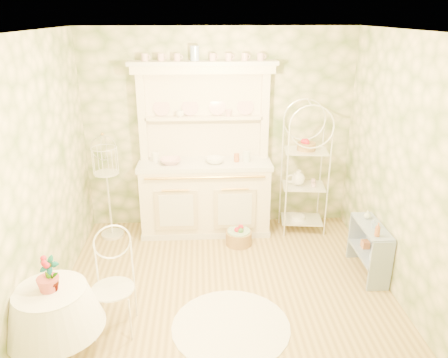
{
  "coord_description": "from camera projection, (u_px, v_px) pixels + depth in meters",
  "views": [
    {
      "loc": [
        -0.24,
        -3.94,
        2.85
      ],
      "look_at": [
        0.0,
        0.5,
        1.15
      ],
      "focal_mm": 35.0,
      "sensor_mm": 36.0,
      "label": 1
    }
  ],
  "objects": [
    {
      "name": "floor",
      "position": [
        226.0,
        295.0,
        4.71
      ],
      "size": [
        3.6,
        3.6,
        0.0
      ],
      "primitive_type": "plane",
      "color": "tan",
      "rests_on": "ground"
    },
    {
      "name": "ceiling",
      "position": [
        227.0,
        31.0,
        3.75
      ],
      "size": [
        3.6,
        3.6,
        0.0
      ],
      "primitive_type": "plane",
      "color": "white",
      "rests_on": "floor"
    },
    {
      "name": "wall_left",
      "position": [
        38.0,
        182.0,
        4.14
      ],
      "size": [
        3.6,
        3.6,
        0.0
      ],
      "primitive_type": "plane",
      "color": "beige",
      "rests_on": "floor"
    },
    {
      "name": "wall_right",
      "position": [
        408.0,
        175.0,
        4.32
      ],
      "size": [
        3.6,
        3.6,
        0.0
      ],
      "primitive_type": "plane",
      "color": "beige",
      "rests_on": "floor"
    },
    {
      "name": "wall_back",
      "position": [
        219.0,
        131.0,
        5.91
      ],
      "size": [
        3.6,
        3.6,
        0.0
      ],
      "primitive_type": "plane",
      "color": "beige",
      "rests_on": "floor"
    },
    {
      "name": "wall_front",
      "position": [
        245.0,
        287.0,
        2.55
      ],
      "size": [
        3.6,
        3.6,
        0.0
      ],
      "primitive_type": "plane",
      "color": "beige",
      "rests_on": "floor"
    },
    {
      "name": "kitchen_dresser",
      "position": [
        205.0,
        152.0,
        5.71
      ],
      "size": [
        1.87,
        0.61,
        2.29
      ],
      "primitive_type": "cube",
      "color": "white",
      "rests_on": "floor"
    },
    {
      "name": "bakers_rack",
      "position": [
        305.0,
        169.0,
        5.83
      ],
      "size": [
        0.6,
        0.46,
        1.79
      ],
      "primitive_type": "cube",
      "rotation": [
        0.0,
        0.0,
        -0.12
      ],
      "color": "white",
      "rests_on": "floor"
    },
    {
      "name": "side_shelf",
      "position": [
        369.0,
        249.0,
        5.01
      ],
      "size": [
        0.32,
        0.74,
        0.62
      ],
      "primitive_type": "cube",
      "rotation": [
        0.0,
        0.0,
        -0.07
      ],
      "color": "#8899B5",
      "rests_on": "floor"
    },
    {
      "name": "round_table",
      "position": [
        55.0,
        322.0,
        3.71
      ],
      "size": [
        0.83,
        0.83,
        0.78
      ],
      "primitive_type": "cylinder",
      "rotation": [
        0.0,
        0.0,
        -0.19
      ],
      "color": "white",
      "rests_on": "floor"
    },
    {
      "name": "cafe_chair",
      "position": [
        113.0,
        292.0,
        4.07
      ],
      "size": [
        0.48,
        0.48,
        0.82
      ],
      "primitive_type": "cube",
      "rotation": [
        0.0,
        0.0,
        0.36
      ],
      "color": "white",
      "rests_on": "floor"
    },
    {
      "name": "birdcage_stand",
      "position": [
        108.0,
        191.0,
        5.73
      ],
      "size": [
        0.35,
        0.35,
        1.33
      ],
      "primitive_type": "cube",
      "rotation": [
        0.0,
        0.0,
        -0.11
      ],
      "color": "white",
      "rests_on": "floor"
    },
    {
      "name": "floor_basket",
      "position": [
        239.0,
        237.0,
        5.71
      ],
      "size": [
        0.42,
        0.42,
        0.22
      ],
      "primitive_type": "cylinder",
      "rotation": [
        0.0,
        0.0,
        -0.28
      ],
      "color": "#A6804D",
      "rests_on": "floor"
    },
    {
      "name": "lace_rug",
      "position": [
        231.0,
        326.0,
        4.23
      ],
      "size": [
        1.43,
        1.43,
        0.01
      ],
      "primitive_type": "cylinder",
      "rotation": [
        0.0,
        0.0,
        0.28
      ],
      "color": "white",
      "rests_on": "floor"
    },
    {
      "name": "bowl_floral",
      "position": [
        171.0,
        163.0,
        5.68
      ],
      "size": [
        0.3,
        0.3,
        0.07
      ],
      "primitive_type": "imported",
      "rotation": [
        0.0,
        0.0,
        0.11
      ],
      "color": "white",
      "rests_on": "kitchen_dresser"
    },
    {
      "name": "bowl_white",
      "position": [
        215.0,
        163.0,
        5.7
      ],
      "size": [
        0.25,
        0.25,
        0.08
      ],
      "primitive_type": "imported",
      "rotation": [
        0.0,
        0.0,
        -0.02
      ],
      "color": "white",
      "rests_on": "kitchen_dresser"
    },
    {
      "name": "cup_left",
      "position": [
        180.0,
        114.0,
        5.68
      ],
      "size": [
        0.13,
        0.13,
        0.09
      ],
      "primitive_type": "imported",
      "rotation": [
        0.0,
        0.0,
        -0.19
      ],
      "color": "white",
      "rests_on": "kitchen_dresser"
    },
    {
      "name": "cup_right",
      "position": [
        229.0,
        114.0,
        5.7
      ],
      "size": [
        0.11,
        0.11,
        0.09
      ],
      "primitive_type": "imported",
      "rotation": [
        0.0,
        0.0,
        0.31
      ],
      "color": "white",
      "rests_on": "kitchen_dresser"
    },
    {
      "name": "potted_geranium",
      "position": [
        51.0,
        277.0,
        3.53
      ],
      "size": [
        0.18,
        0.14,
        0.31
      ],
      "primitive_type": "imported",
      "rotation": [
        0.0,
        0.0,
        -0.19
      ],
      "color": "#3F7238",
      "rests_on": "round_table"
    },
    {
      "name": "bottle_amber",
      "position": [
        378.0,
        231.0,
        4.64
      ],
      "size": [
        0.07,
        0.07,
        0.16
      ],
      "primitive_type": "imported",
      "rotation": [
        0.0,
        0.0,
        0.22
      ],
      "color": "#B16439",
      "rests_on": "side_shelf"
    },
    {
      "name": "bottle_blue",
      "position": [
        374.0,
        224.0,
        4.84
      ],
      "size": [
        0.05,
        0.05,
        0.11
      ],
      "primitive_type": "imported",
      "rotation": [
        0.0,
        0.0,
        -0.12
      ],
      "color": "#93AEDC",
      "rests_on": "side_shelf"
    },
    {
      "name": "bottle_glass",
      "position": [
        367.0,
        216.0,
        5.05
      ],
      "size": [
        0.09,
        0.09,
        0.1
      ],
      "primitive_type": "imported",
      "rotation": [
        0.0,
        0.0,
        0.29
      ],
      "color": "silver",
      "rests_on": "side_shelf"
    }
  ]
}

